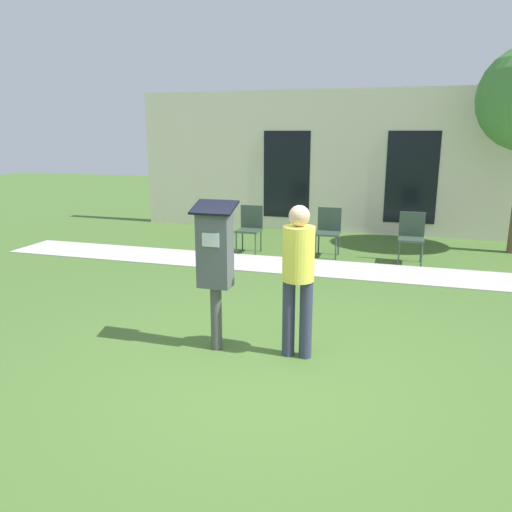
# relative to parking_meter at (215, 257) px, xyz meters

# --- Properties ---
(ground_plane) EXTENTS (40.00, 40.00, 0.00)m
(ground_plane) POSITION_rel_parking_meter_xyz_m (0.56, -0.48, -1.02)
(ground_plane) COLOR #476B2D
(sidewalk) EXTENTS (12.00, 1.10, 0.02)m
(sidewalk) POSITION_rel_parking_meter_xyz_m (0.56, 3.54, -1.01)
(sidewalk) COLOR beige
(sidewalk) RESTS_ON ground
(building_facade) EXTENTS (10.00, 0.26, 3.20)m
(building_facade) POSITION_rel_parking_meter_xyz_m (0.56, 6.96, 0.58)
(building_facade) COLOR beige
(building_facade) RESTS_ON ground
(parking_meter) EXTENTS (0.44, 0.31, 1.59)m
(parking_meter) POSITION_rel_parking_meter_xyz_m (0.00, 0.00, 0.00)
(parking_meter) COLOR #4C4C4C
(parking_meter) RESTS_ON ground
(person_standing) EXTENTS (0.32, 0.32, 1.58)m
(person_standing) POSITION_rel_parking_meter_xyz_m (0.86, 0.07, -0.09)
(person_standing) COLOR #333851
(person_standing) RESTS_ON ground
(outdoor_chair_left) EXTENTS (0.44, 0.44, 0.90)m
(outdoor_chair_left) POSITION_rel_parking_meter_xyz_m (-0.97, 4.38, -0.49)
(outdoor_chair_left) COLOR #334738
(outdoor_chair_left) RESTS_ON ground
(outdoor_chair_middle) EXTENTS (0.44, 0.44, 0.90)m
(outdoor_chair_middle) POSITION_rel_parking_meter_xyz_m (0.51, 4.52, -0.49)
(outdoor_chair_middle) COLOR #334738
(outdoor_chair_middle) RESTS_ON ground
(outdoor_chair_right) EXTENTS (0.44, 0.44, 0.90)m
(outdoor_chair_right) POSITION_rel_parking_meter_xyz_m (2.00, 4.41, -0.49)
(outdoor_chair_right) COLOR #334738
(outdoor_chair_right) RESTS_ON ground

